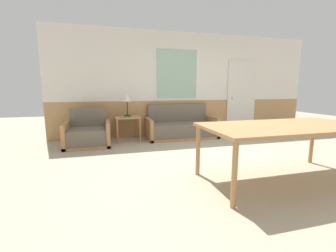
{
  "coord_description": "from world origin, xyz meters",
  "views": [
    {
      "loc": [
        -2.16,
        -3.18,
        1.24
      ],
      "look_at": [
        -1.03,
        1.0,
        0.52
      ],
      "focal_mm": 24.0,
      "sensor_mm": 36.0,
      "label": 1
    }
  ],
  "objects_px": {
    "side_table": "(128,120)",
    "table_lamp": "(127,98)",
    "armchair": "(88,135)",
    "dining_table": "(285,129)",
    "couch": "(181,128)"
  },
  "relations": [
    {
      "from": "side_table",
      "to": "table_lamp",
      "type": "relative_size",
      "value": 1.06
    },
    {
      "from": "armchair",
      "to": "dining_table",
      "type": "relative_size",
      "value": 0.44
    },
    {
      "from": "couch",
      "to": "table_lamp",
      "type": "bearing_deg",
      "value": 172.98
    },
    {
      "from": "couch",
      "to": "armchair",
      "type": "height_order",
      "value": "couch"
    },
    {
      "from": "couch",
      "to": "table_lamp",
      "type": "xyz_separation_m",
      "value": [
        -1.34,
        0.16,
        0.77
      ]
    },
    {
      "from": "armchair",
      "to": "side_table",
      "type": "height_order",
      "value": "armchair"
    },
    {
      "from": "side_table",
      "to": "table_lamp",
      "type": "bearing_deg",
      "value": 86.69
    },
    {
      "from": "armchair",
      "to": "side_table",
      "type": "relative_size",
      "value": 1.63
    },
    {
      "from": "dining_table",
      "to": "couch",
      "type": "bearing_deg",
      "value": 98.88
    },
    {
      "from": "side_table",
      "to": "dining_table",
      "type": "relative_size",
      "value": 0.27
    },
    {
      "from": "armchair",
      "to": "dining_table",
      "type": "bearing_deg",
      "value": -54.09
    },
    {
      "from": "side_table",
      "to": "armchair",
      "type": "bearing_deg",
      "value": -160.83
    },
    {
      "from": "side_table",
      "to": "dining_table",
      "type": "height_order",
      "value": "dining_table"
    },
    {
      "from": "table_lamp",
      "to": "dining_table",
      "type": "relative_size",
      "value": 0.25
    },
    {
      "from": "side_table",
      "to": "couch",
      "type": "bearing_deg",
      "value": -2.66
    }
  ]
}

